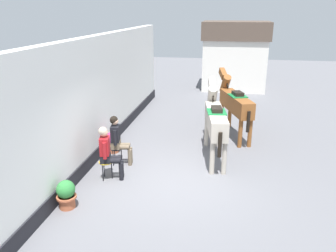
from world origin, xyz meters
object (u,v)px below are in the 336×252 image
(seated_visitor_far, at_px, (118,138))
(flower_planter_near, at_px, (66,194))
(saddled_horse_near, at_px, (215,119))
(flower_planter_far, at_px, (113,142))
(seated_visitor_near, at_px, (108,150))
(saddled_horse_far, at_px, (235,102))

(seated_visitor_far, xyz_separation_m, flower_planter_near, (-0.42, -2.32, -0.44))
(saddled_horse_near, bearing_deg, flower_planter_far, -176.58)
(flower_planter_far, bearing_deg, saddled_horse_near, 3.42)
(seated_visitor_near, distance_m, saddled_horse_near, 3.16)
(seated_visitor_near, height_order, saddled_horse_near, saddled_horse_near)
(flower_planter_near, bearing_deg, seated_visitor_far, 79.82)
(flower_planter_near, distance_m, flower_planter_far, 3.10)
(flower_planter_near, height_order, flower_planter_far, same)
(seated_visitor_far, relative_size, flower_planter_far, 2.17)
(seated_visitor_far, distance_m, flower_planter_near, 2.40)
(seated_visitor_far, xyz_separation_m, saddled_horse_near, (2.56, 0.95, 0.38))
(seated_visitor_far, height_order, saddled_horse_far, saddled_horse_far)
(seated_visitor_far, bearing_deg, flower_planter_far, 119.37)
(saddled_horse_near, xyz_separation_m, saddled_horse_far, (0.55, 1.96, 0.00))
(saddled_horse_far, height_order, flower_planter_far, saddled_horse_far)
(saddled_horse_near, relative_size, saddled_horse_far, 1.04)
(flower_planter_near, bearing_deg, flower_planter_far, 90.34)
(seated_visitor_far, bearing_deg, seated_visitor_near, -88.37)
(saddled_horse_near, height_order, flower_planter_far, saddled_horse_near)
(saddled_horse_near, bearing_deg, flower_planter_near, -132.27)
(saddled_horse_far, xyz_separation_m, flower_planter_far, (-3.55, -2.14, -0.82))
(seated_visitor_far, relative_size, flower_planter_near, 2.17)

